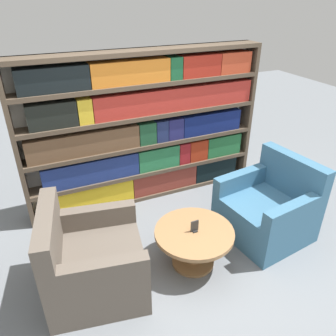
% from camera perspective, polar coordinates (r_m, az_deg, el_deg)
% --- Properties ---
extents(ground_plane, '(14.00, 14.00, 0.00)m').
position_cam_1_polar(ground_plane, '(3.49, 5.67, -16.76)').
color(ground_plane, slate).
extents(bookshelf, '(3.03, 0.30, 1.90)m').
position_cam_1_polar(bookshelf, '(4.13, -3.86, 6.58)').
color(bookshelf, silver).
rests_on(bookshelf, ground_plane).
extents(armchair_left, '(0.98, 1.00, 0.90)m').
position_cam_1_polar(armchair_left, '(3.16, -13.13, -15.75)').
color(armchair_left, brown).
rests_on(armchair_left, ground_plane).
extents(armchair_right, '(0.95, 0.96, 0.90)m').
position_cam_1_polar(armchair_right, '(3.87, 17.02, -6.96)').
color(armchair_right, '#386684').
rests_on(armchair_right, ground_plane).
extents(coffee_table, '(0.78, 0.78, 0.41)m').
position_cam_1_polar(coffee_table, '(3.33, 4.53, -12.42)').
color(coffee_table, olive).
rests_on(coffee_table, ground_plane).
extents(table_sign, '(0.08, 0.06, 0.12)m').
position_cam_1_polar(table_sign, '(3.22, 4.65, -10.19)').
color(table_sign, black).
rests_on(table_sign, coffee_table).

